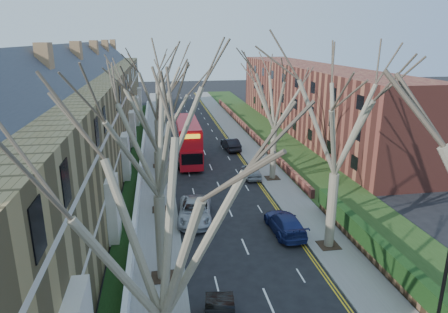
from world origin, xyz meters
name	(u,v)px	position (x,y,z in m)	size (l,w,h in m)	color
pavement_left	(156,142)	(-6.00, 39.00, 0.06)	(3.00, 102.00, 0.12)	slate
pavement_right	(241,139)	(6.00, 39.00, 0.06)	(3.00, 102.00, 0.12)	slate
terrace_left	(85,116)	(-13.65, 31.00, 5.53)	(9.70, 78.00, 13.60)	olive
flats_right	(309,98)	(17.46, 43.00, 4.98)	(13.97, 54.00, 10.00)	brown
wall_hedge_right	(409,280)	(7.70, 2.00, 1.12)	(0.70, 24.00, 1.80)	brown
front_wall_left	(142,155)	(-7.65, 31.00, 0.62)	(0.30, 78.00, 1.00)	white
grass_verge_right	(272,137)	(10.50, 39.00, 0.15)	(6.00, 102.00, 0.06)	#1D3714
lamp_post	(443,291)	(5.00, -3.50, 4.57)	(0.18, 0.50, 8.11)	black
tree_left_near	(157,212)	(-5.70, -4.00, 8.93)	(9.80, 9.80, 13.73)	#716750
tree_left_mid	(155,123)	(-5.70, 6.00, 9.56)	(10.50, 10.50, 14.71)	#716750
tree_left_far	(155,101)	(-5.70, 16.00, 9.24)	(10.15, 10.15, 14.22)	#716750
tree_left_dist	(155,81)	(-5.70, 28.00, 9.56)	(10.50, 10.50, 14.71)	#716750
tree_right_mid	(340,111)	(5.70, 8.00, 9.56)	(10.50, 10.50, 14.71)	#716750
tree_right_far	(276,89)	(5.70, 22.00, 9.24)	(10.15, 10.15, 14.22)	#716750
double_decker_bus	(188,142)	(-2.26, 30.11, 2.26)	(2.84, 10.99, 4.59)	red
car_left_far	(195,211)	(-3.02, 13.82, 0.78)	(2.59, 5.62, 1.56)	#A6A6AC
car_right_near	(285,223)	(3.37, 10.60, 0.74)	(2.08, 5.11, 1.48)	navy
car_right_mid	(251,171)	(3.70, 22.94, 0.71)	(1.67, 4.15, 1.41)	#999CA2
car_right_far	(231,144)	(3.50, 33.66, 0.76)	(1.61, 4.62, 1.52)	black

